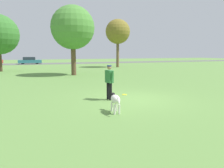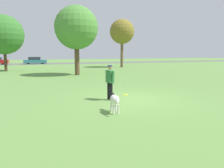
% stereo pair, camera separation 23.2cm
% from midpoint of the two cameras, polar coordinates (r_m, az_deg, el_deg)
% --- Properties ---
extents(ground_plane, '(120.00, 120.00, 0.00)m').
position_cam_midpoint_polar(ground_plane, '(10.28, 5.98, -4.04)').
color(ground_plane, '#608C42').
extents(far_road_strip, '(120.00, 6.00, 0.01)m').
position_cam_midpoint_polar(far_road_strip, '(44.13, -13.74, 5.25)').
color(far_road_strip, '#5B5B59').
rests_on(far_road_strip, ground_plane).
extents(person, '(0.31, 0.67, 1.61)m').
position_cam_midpoint_polar(person, '(10.00, 0.11, 1.15)').
color(person, black).
rests_on(person, ground_plane).
extents(dog, '(0.40, 1.07, 0.67)m').
position_cam_midpoint_polar(dog, '(7.96, 1.49, -4.11)').
color(dog, silver).
rests_on(dog, ground_plane).
extents(frisbee, '(0.26, 0.26, 0.02)m').
position_cam_midpoint_polar(frisbee, '(11.35, 4.16, -2.79)').
color(frisbee, yellow).
rests_on(frisbee, ground_plane).
extents(tree_mid_center, '(4.09, 4.09, 6.53)m').
position_cam_midpoint_polar(tree_mid_center, '(21.43, -9.00, 14.28)').
color(tree_mid_center, brown).
rests_on(tree_mid_center, ground_plane).
extents(tree_far_right, '(3.53, 3.53, 6.89)m').
position_cam_midpoint_polar(tree_far_right, '(32.25, 2.84, 13.46)').
color(tree_far_right, brown).
rests_on(tree_far_right, ground_plane).
extents(tree_far_left, '(4.44, 4.44, 6.37)m').
position_cam_midpoint_polar(tree_far_left, '(28.01, -26.24, 11.48)').
color(tree_far_left, '#4C3826').
rests_on(tree_far_left, ground_plane).
extents(parked_car_teal, '(4.15, 1.87, 1.31)m').
position_cam_midpoint_polar(parked_car_teal, '(43.68, -19.32, 5.81)').
color(parked_car_teal, teal).
rests_on(parked_car_teal, ground_plane).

